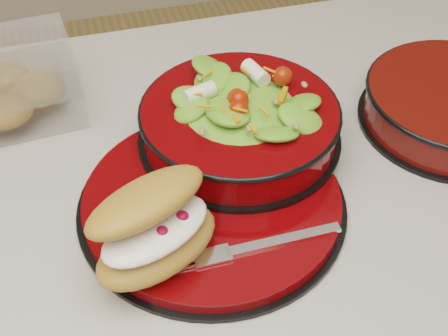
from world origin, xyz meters
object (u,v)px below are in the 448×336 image
object	(u,v)px
salad_bowl	(240,116)
croissant	(155,227)
dinner_plate	(213,202)
fork	(263,244)
pastry_box	(1,86)

from	to	relation	value
salad_bowl	croissant	world-z (taller)	salad_bowl
dinner_plate	croissant	bearing A→B (deg)	-139.94
fork	pastry_box	size ratio (longest dim) A/B	0.78
dinner_plate	pastry_box	xyz separation A→B (m)	(-0.23, 0.25, 0.03)
fork	salad_bowl	bearing A→B (deg)	-8.83
dinner_plate	salad_bowl	size ratio (longest dim) A/B	1.23
dinner_plate	croissant	xyz separation A→B (m)	(-0.08, -0.06, 0.05)
salad_bowl	croissant	distance (m)	0.20
salad_bowl	dinner_plate	bearing A→B (deg)	-123.52
fork	pastry_box	xyz separation A→B (m)	(-0.26, 0.33, 0.02)
salad_bowl	croissant	bearing A→B (deg)	-131.61
croissant	pastry_box	size ratio (longest dim) A/B	0.77
dinner_plate	pastry_box	distance (m)	0.34
dinner_plate	pastry_box	world-z (taller)	pastry_box
croissant	pastry_box	distance (m)	0.34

